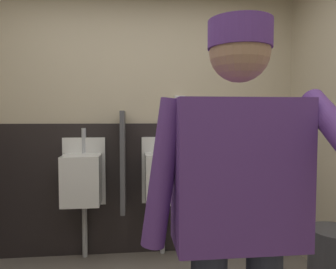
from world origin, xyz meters
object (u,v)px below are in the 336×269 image
urinal_left (82,179)px  person (238,204)px  soap_dispenser (180,105)px  urinal_middle (163,177)px  urinal_right (240,175)px

urinal_left → person: 2.03m
soap_dispenser → person: bearing=-91.8°
person → soap_dispenser: size_ratio=9.47×
urinal_middle → urinal_right: 0.75m
person → soap_dispenser: 1.99m
urinal_left → soap_dispenser: bearing=7.4°
urinal_left → person: bearing=-64.6°
urinal_right → soap_dispenser: (-0.57, 0.12, 0.69)m
urinal_right → soap_dispenser: bearing=168.3°
urinal_middle → urinal_right: (0.75, 0.00, 0.00)m
urinal_middle → soap_dispenser: soap_dispenser is taller
urinal_middle → person: person is taller
urinal_left → urinal_right: size_ratio=1.00×
urinal_left → urinal_right: bearing=0.0°
urinal_middle → urinal_right: size_ratio=1.00×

